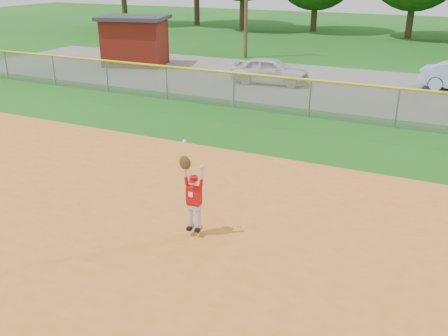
{
  "coord_description": "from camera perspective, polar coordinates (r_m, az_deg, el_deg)",
  "views": [
    {
      "loc": [
        5.34,
        -8.95,
        5.6
      ],
      "look_at": [
        0.49,
        1.1,
        1.1
      ],
      "focal_mm": 40.0,
      "sensor_mm": 36.0,
      "label": 1
    }
  ],
  "objects": [
    {
      "name": "clay_infield",
      "position": [
        9.76,
        -13.59,
        -13.65
      ],
      "size": [
        24.0,
        16.0,
        0.04
      ],
      "primitive_type": "cube",
      "color": "#CA6D24",
      "rests_on": "ground"
    },
    {
      "name": "parking_strip",
      "position": [
        26.13,
        13.5,
        9.01
      ],
      "size": [
        44.0,
        10.0,
        0.03
      ],
      "primitive_type": "cube",
      "color": "#65635E",
      "rests_on": "ground"
    },
    {
      "name": "car_white_a",
      "position": [
        26.06,
        5.29,
        11.04
      ],
      "size": [
        4.1,
        1.95,
        1.35
      ],
      "primitive_type": "imported",
      "rotation": [
        0.0,
        0.0,
        1.66
      ],
      "color": "silver",
      "rests_on": "parking_strip"
    },
    {
      "name": "ballplayer",
      "position": [
        10.86,
        -3.59,
        -3.01
      ],
      "size": [
        0.57,
        0.26,
        2.09
      ],
      "color": "silver",
      "rests_on": "ground"
    },
    {
      "name": "utility_shed",
      "position": [
        31.49,
        -10.14,
        14.15
      ],
      "size": [
        4.6,
        4.01,
        2.93
      ],
      "color": "#57150C",
      "rests_on": "ground"
    },
    {
      "name": "outfield_fence",
      "position": [
        20.25,
        9.82,
        8.16
      ],
      "size": [
        40.06,
        0.1,
        1.55
      ],
      "color": "gray",
      "rests_on": "ground"
    },
    {
      "name": "ground",
      "position": [
        11.84,
        -4.5,
        -6.36
      ],
      "size": [
        120.0,
        120.0,
        0.0
      ],
      "primitive_type": "plane",
      "color": "#185513",
      "rests_on": "ground"
    }
  ]
}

